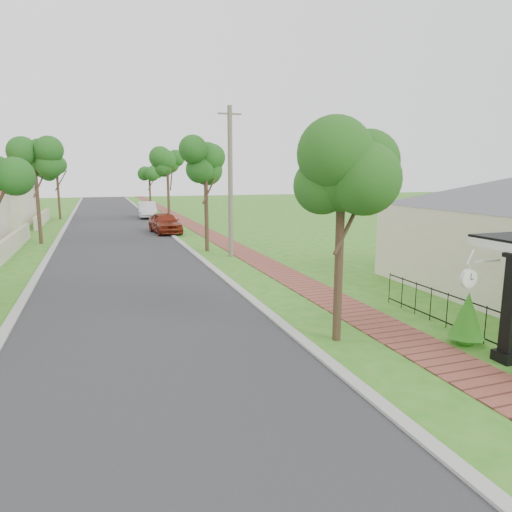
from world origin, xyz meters
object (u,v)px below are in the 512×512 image
parked_car_white (147,210)px  near_tree (341,184)px  porch_post (511,314)px  parked_car_red (165,223)px  utility_pole (230,182)px  station_clock (470,277)px

parked_car_white → near_tree: size_ratio=0.93×
porch_post → parked_car_red: porch_post is taller
utility_pole → station_clock: (1.39, -14.57, -1.87)m
porch_post → utility_pole: bearing=98.5°
utility_pole → station_clock: 14.76m
porch_post → near_tree: (-3.00, 2.50, 2.87)m
parked_car_white → utility_pole: bearing=-82.0°
parked_car_white → utility_pole: 23.05m
parked_car_red → station_clock: (3.29, -25.12, 1.21)m
near_tree → utility_pole: utility_pole is taller
station_clock → near_tree: bearing=135.5°
near_tree → parked_car_white: bearing=91.9°
porch_post → near_tree: near_tree is taller
station_clock → utility_pole: bearing=95.4°
parked_car_white → near_tree: near_tree is taller
near_tree → parked_car_red: bearing=92.9°
porch_post → parked_car_white: size_ratio=0.54×
porch_post → utility_pole: size_ratio=0.34×
parked_car_red → station_clock: size_ratio=4.11×
porch_post → parked_car_white: 37.97m
utility_pole → station_clock: utility_pole is taller
porch_post → parked_car_red: 25.86m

